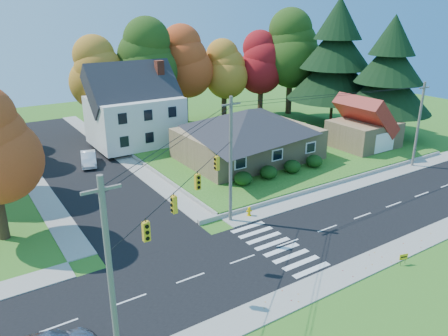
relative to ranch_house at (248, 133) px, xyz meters
name	(u,v)px	position (x,y,z in m)	size (l,w,h in m)	color
ground	(288,243)	(-8.00, -16.00, -3.27)	(120.00, 120.00, 0.00)	#3D7923
road_main	(288,243)	(-8.00, -16.00, -3.26)	(90.00, 8.00, 0.02)	black
road_cross	(76,163)	(-16.00, 10.00, -3.25)	(8.00, 44.00, 0.02)	black
sidewalk_north	(247,217)	(-8.00, -11.00, -3.23)	(90.00, 2.00, 0.08)	#9C9A90
sidewalk_south	(340,276)	(-8.00, -21.00, -3.23)	(90.00, 2.00, 0.08)	#9C9A90
lawn	(256,142)	(5.00, 5.00, -3.02)	(30.00, 30.00, 0.50)	#3D7923
ranch_house	(248,133)	(0.00, 0.00, 0.00)	(14.60, 10.60, 5.40)	tan
colonial_house	(135,110)	(-7.96, 12.00, 1.32)	(10.40, 8.40, 9.60)	silver
garage	(364,127)	(14.00, -4.01, -0.42)	(7.30, 6.30, 4.60)	tan
hedge_row	(281,169)	(-0.50, -6.20, -2.13)	(10.70, 1.70, 1.27)	#163A10
traffic_infrastructure	(277,171)	(-8.15, -14.65, 1.88)	(38.10, 10.66, 10.00)	#666059
tree_lot_0	(99,73)	(-10.00, 18.00, 5.04)	(6.72, 6.72, 12.51)	#3F2A19
tree_lot_1	(146,60)	(-4.00, 17.00, 6.35)	(7.84, 7.84, 14.60)	#3F2A19
tree_lot_2	(184,62)	(2.00, 18.00, 5.70)	(7.28, 7.28, 13.56)	#3F2A19
tree_lot_3	(224,69)	(8.00, 17.00, 4.39)	(6.16, 6.16, 11.47)	#3F2A19
tree_lot_4	(261,63)	(14.00, 16.00, 5.04)	(6.72, 6.72, 12.51)	#3F2A19
tree_lot_5	(291,49)	(18.00, 14.00, 7.00)	(8.40, 8.40, 15.64)	#3F2A19
conifer_east_a	(336,59)	(19.00, 6.00, 6.12)	(12.80, 12.80, 16.96)	#3F2A19
conifer_east_b	(389,74)	(20.00, -2.00, 5.01)	(11.20, 11.20, 14.84)	#3F2A19
white_car	(89,159)	(-14.97, 8.45, -2.53)	(1.51, 4.33, 1.43)	silver
fire_hydrant	(249,212)	(-7.77, -10.96, -2.86)	(0.48, 0.37, 0.84)	#E9B500
yard_sign	(404,257)	(-3.47, -22.28, -2.71)	(0.61, 0.21, 0.78)	black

